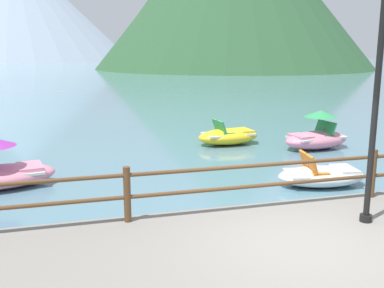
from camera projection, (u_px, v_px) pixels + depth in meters
The scene contains 7 objects.
ground_plane at pixel (101, 82), 44.40m from camera, with size 200.00×200.00×0.00m, color slate.
dock_railing at pixel (260, 178), 7.97m from camera, with size 23.92×0.12×0.95m.
lamp_post at pixel (379, 66), 6.94m from camera, with size 0.28×0.28×4.29m.
pedal_boat_0 at pixel (317, 136), 14.67m from camera, with size 2.48×1.49×1.27m.
pedal_boat_2 at pixel (322, 175), 10.73m from camera, with size 2.27×1.42×0.81m.
pedal_boat_3 at pixel (229, 136), 15.36m from camera, with size 2.27×1.36×0.88m.
distant_peak at pixel (16, 5), 121.72m from camera, with size 62.27×62.27×29.82m, color #93A3B7.
Camera 1 is at (-3.22, -5.52, 3.24)m, focal length 41.60 mm.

